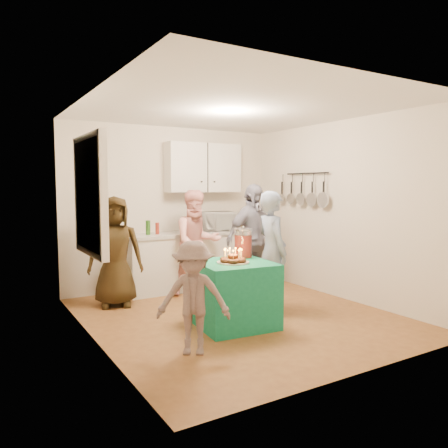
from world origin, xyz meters
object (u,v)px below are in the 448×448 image
microwave (218,221)px  man_birthday (272,252)px  woman_back_left (115,251)px  child_near_left (193,298)px  punch_jar (243,244)px  party_table (234,294)px  woman_back_center (197,243)px  woman_back_right (252,240)px  counter (192,261)px

microwave → man_birthday: (-0.20, -1.75, -0.27)m
woman_back_left → child_near_left: bearing=-70.7°
punch_jar → child_near_left: 1.40m
party_table → woman_back_center: size_ratio=0.53×
man_birthday → microwave: bearing=3.3°
punch_jar → woman_back_right: 1.09m
counter → microwave: microwave is taller
punch_jar → woman_back_left: 1.81m
microwave → man_birthday: 1.79m
woman_back_right → party_table: bearing=-143.5°
party_table → woman_back_right: woman_back_right is taller
woman_back_left → party_table: bearing=-43.2°
party_table → man_birthday: 0.88m
man_birthday → child_near_left: 1.75m
man_birthday → woman_back_right: woman_back_right is taller
counter → woman_back_left: woman_back_left is taller
woman_back_left → woman_back_center: woman_back_center is taller
counter → party_table: size_ratio=2.59×
counter → party_table: (-0.45, -1.99, -0.05)m
party_table → woman_back_right: 1.53m
party_table → child_near_left: (-0.81, -0.54, 0.18)m
man_birthday → woman_back_right: bearing=-7.2°
woman_back_center → child_near_left: 2.39m
woman_back_right → man_birthday: bearing=-117.5°
woman_back_right → child_near_left: 2.43m
man_birthday → woman_back_right: size_ratio=0.94×
party_table → child_near_left: bearing=-146.4°
woman_back_left → punch_jar: bearing=-31.2°
microwave → woman_back_left: (-1.89, -0.44, -0.31)m
punch_jar → woman_back_right: (0.71, 0.83, -0.09)m
counter → woman_back_center: 0.58m
woman_back_left → microwave: bearing=28.6°
woman_back_right → child_near_left: (-1.80, -1.60, -0.28)m
punch_jar → woman_back_left: (-1.23, 1.31, -0.17)m
party_table → man_birthday: (0.74, 0.24, 0.41)m
woman_back_right → child_near_left: bearing=-148.8°
woman_back_center → woman_back_left: bearing=-174.3°
counter → punch_jar: size_ratio=6.47×
counter → microwave: bearing=0.0°
party_table → woman_back_center: woman_back_center is taller
man_birthday → woman_back_left: man_birthday is taller
counter → child_near_left: child_near_left is taller
man_birthday → woman_back_right: 0.87m
woman_back_left → woman_back_center: (1.26, 0.00, 0.04)m
counter → child_near_left: size_ratio=1.96×
party_table → punch_jar: bearing=39.8°
man_birthday → woman_back_left: bearing=61.9°
woman_back_center → man_birthday: bearing=-66.5°
microwave → woman_back_center: size_ratio=0.35×
microwave → punch_jar: size_ratio=1.65×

